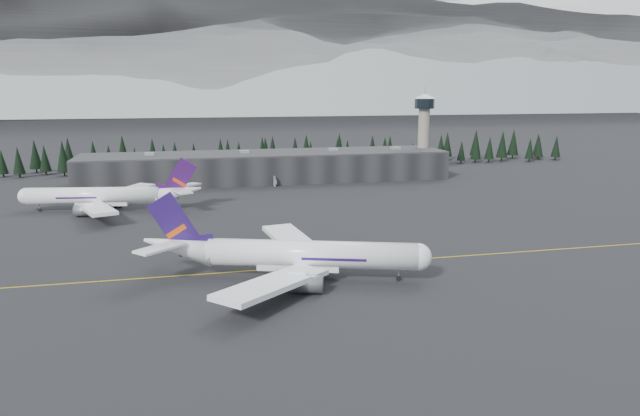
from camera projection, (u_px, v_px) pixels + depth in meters
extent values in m
plane|color=black|center=(339.00, 262.00, 135.11)|extent=(1400.00, 1400.00, 0.00)
cube|color=gold|center=(341.00, 264.00, 133.20)|extent=(400.00, 0.40, 0.02)
cube|color=black|center=(267.00, 167.00, 253.11)|extent=(160.00, 30.00, 12.00)
cube|color=#333335|center=(267.00, 153.00, 251.81)|extent=(160.00, 30.00, 0.60)
cylinder|color=gray|center=(423.00, 141.00, 270.26)|extent=(5.20, 5.20, 32.00)
cylinder|color=black|center=(425.00, 104.00, 266.70)|extent=(9.20, 9.20, 4.50)
cone|color=silver|center=(425.00, 96.00, 265.99)|extent=(10.00, 10.00, 2.00)
cube|color=black|center=(258.00, 155.00, 288.10)|extent=(360.00, 20.00, 15.00)
cylinder|color=white|center=(312.00, 254.00, 122.64)|extent=(44.74, 19.59, 5.89)
sphere|color=white|center=(418.00, 257.00, 120.64)|extent=(5.89, 5.89, 5.89)
cone|color=white|center=(179.00, 247.00, 125.06)|extent=(17.50, 10.71, 8.53)
cube|color=white|center=(294.00, 242.00, 138.31)|extent=(12.48, 28.44, 2.52)
cylinder|color=gray|center=(316.00, 255.00, 132.87)|extent=(7.22, 5.52, 3.73)
cube|color=white|center=(273.00, 284.00, 108.66)|extent=(25.25, 24.73, 2.52)
cylinder|color=gray|center=(307.00, 284.00, 113.75)|extent=(7.22, 5.52, 3.73)
cube|color=#22104E|center=(175.00, 225.00, 124.07)|extent=(11.97, 4.32, 14.62)
cube|color=#C8450B|center=(177.00, 231.00, 124.36)|extent=(4.72, 2.01, 3.60)
cube|color=white|center=(179.00, 234.00, 130.69)|extent=(6.55, 11.47, 0.49)
cube|color=white|center=(160.00, 248.00, 119.22)|extent=(10.98, 10.50, 0.49)
cylinder|color=black|center=(399.00, 274.00, 121.80)|extent=(0.49, 0.49, 2.94)
cylinder|color=black|center=(284.00, 264.00, 128.36)|extent=(0.49, 0.49, 2.94)
cylinder|color=black|center=(277.00, 277.00, 119.76)|extent=(0.49, 0.49, 2.94)
cylinder|color=white|center=(93.00, 196.00, 190.52)|extent=(43.73, 12.67, 5.66)
sphere|color=white|center=(27.00, 196.00, 189.24)|extent=(5.66, 5.66, 5.66)
cone|color=white|center=(179.00, 192.00, 192.02)|extent=(16.56, 8.17, 8.19)
cube|color=white|center=(97.00, 209.00, 176.89)|extent=(15.58, 27.45, 2.42)
cylinder|color=gray|center=(85.00, 211.00, 181.95)|extent=(6.63, 4.54, 3.58)
cube|color=white|center=(123.00, 192.00, 205.45)|extent=(22.05, 25.58, 2.42)
cylinder|color=gray|center=(103.00, 199.00, 200.38)|extent=(6.63, 4.54, 3.58)
cube|color=#32104B|center=(180.00, 178.00, 191.06)|extent=(11.86, 2.42, 14.05)
cube|color=red|center=(179.00, 182.00, 191.34)|extent=(4.62, 1.27, 3.46)
cube|color=white|center=(181.00, 191.00, 186.34)|extent=(7.62, 11.20, 0.47)
cube|color=white|center=(187.00, 185.00, 197.39)|extent=(9.86, 10.71, 0.47)
cylinder|color=black|center=(40.00, 207.00, 190.24)|extent=(0.47, 0.47, 2.83)
cylinder|color=black|center=(111.00, 209.00, 187.55)|extent=(0.47, 0.47, 2.83)
cylinder|color=black|center=(118.00, 204.00, 195.84)|extent=(0.47, 0.47, 2.83)
imported|color=silver|center=(173.00, 192.00, 223.11)|extent=(4.31, 5.58, 1.41)
imported|color=silver|center=(275.00, 185.00, 238.31)|extent=(4.77, 2.38, 1.56)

